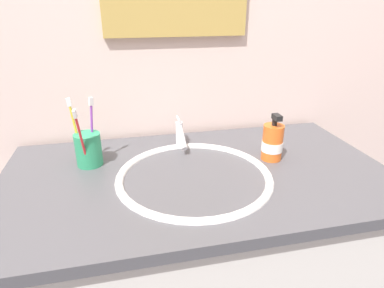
{
  "coord_description": "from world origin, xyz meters",
  "views": [
    {
      "loc": [
        -0.2,
        -0.83,
        1.38
      ],
      "look_at": [
        -0.02,
        0.0,
        1.01
      ],
      "focal_mm": 30.55,
      "sensor_mm": 36.0,
      "label": 1
    }
  ],
  "objects_px": {
    "toothbrush_yellow": "(75,127)",
    "soap_dispenser": "(272,143)",
    "toothbrush_red": "(81,136)",
    "toothbrush_purple": "(92,126)",
    "faucet": "(180,134)",
    "toothbrush_cup": "(89,149)"
  },
  "relations": [
    {
      "from": "toothbrush_yellow",
      "to": "toothbrush_purple",
      "type": "xyz_separation_m",
      "value": [
        0.05,
        -0.0,
        -0.0
      ]
    },
    {
      "from": "toothbrush_cup",
      "to": "toothbrush_red",
      "type": "xyz_separation_m",
      "value": [
        -0.01,
        -0.05,
        0.06
      ]
    },
    {
      "from": "faucet",
      "to": "toothbrush_yellow",
      "type": "distance_m",
      "value": 0.34
    },
    {
      "from": "toothbrush_yellow",
      "to": "toothbrush_cup",
      "type": "bearing_deg",
      "value": -25.99
    },
    {
      "from": "toothbrush_yellow",
      "to": "toothbrush_red",
      "type": "bearing_deg",
      "value": -72.84
    },
    {
      "from": "toothbrush_yellow",
      "to": "soap_dispenser",
      "type": "relative_size",
      "value": 1.34
    },
    {
      "from": "toothbrush_red",
      "to": "toothbrush_purple",
      "type": "xyz_separation_m",
      "value": [
        0.03,
        0.07,
        0.0
      ]
    },
    {
      "from": "soap_dispenser",
      "to": "toothbrush_purple",
      "type": "bearing_deg",
      "value": 169.69
    },
    {
      "from": "toothbrush_red",
      "to": "toothbrush_purple",
      "type": "height_order",
      "value": "toothbrush_purple"
    },
    {
      "from": "toothbrush_red",
      "to": "toothbrush_purple",
      "type": "distance_m",
      "value": 0.07
    },
    {
      "from": "faucet",
      "to": "toothbrush_red",
      "type": "bearing_deg",
      "value": -158.43
    },
    {
      "from": "toothbrush_cup",
      "to": "toothbrush_purple",
      "type": "relative_size",
      "value": 0.5
    },
    {
      "from": "soap_dispenser",
      "to": "toothbrush_red",
      "type": "bearing_deg",
      "value": 176.82
    },
    {
      "from": "faucet",
      "to": "toothbrush_red",
      "type": "distance_m",
      "value": 0.34
    },
    {
      "from": "toothbrush_cup",
      "to": "toothbrush_red",
      "type": "bearing_deg",
      "value": -100.7
    },
    {
      "from": "toothbrush_red",
      "to": "toothbrush_yellow",
      "type": "bearing_deg",
      "value": 107.16
    },
    {
      "from": "faucet",
      "to": "toothbrush_yellow",
      "type": "relative_size",
      "value": 0.68
    },
    {
      "from": "faucet",
      "to": "soap_dispenser",
      "type": "relative_size",
      "value": 0.91
    },
    {
      "from": "toothbrush_yellow",
      "to": "toothbrush_red",
      "type": "xyz_separation_m",
      "value": [
        0.02,
        -0.07,
        -0.0
      ]
    },
    {
      "from": "toothbrush_cup",
      "to": "soap_dispenser",
      "type": "bearing_deg",
      "value": -8.58
    },
    {
      "from": "toothbrush_purple",
      "to": "faucet",
      "type": "bearing_deg",
      "value": 10.87
    },
    {
      "from": "toothbrush_purple",
      "to": "soap_dispenser",
      "type": "bearing_deg",
      "value": -10.31
    }
  ]
}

